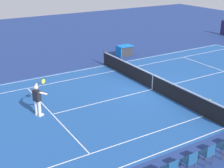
{
  "coord_description": "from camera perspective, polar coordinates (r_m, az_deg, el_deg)",
  "views": [
    {
      "loc": [
        11.18,
        13.7,
        7.22
      ],
      "look_at": [
        2.82,
        -0.06,
        0.9
      ],
      "focal_mm": 50.18,
      "sensor_mm": 36.0,
      "label": 1
    }
  ],
  "objects": [
    {
      "name": "ground_plane",
      "position": [
        19.1,
        7.34,
        -0.97
      ],
      "size": [
        60.0,
        60.0,
        0.0
      ],
      "primitive_type": "plane",
      "color": "navy"
    },
    {
      "name": "court_slab",
      "position": [
        19.1,
        7.34,
        -0.97
      ],
      "size": [
        24.2,
        11.4,
        0.0
      ],
      "primitive_type": "cube",
      "color": "#1E4C93",
      "rests_on": "ground_plane"
    },
    {
      "name": "court_line_markings",
      "position": [
        19.1,
        7.34,
        -0.96
      ],
      "size": [
        23.85,
        11.05,
        0.01
      ],
      "color": "white",
      "rests_on": "ground_plane"
    },
    {
      "name": "tennis_net",
      "position": [
        18.92,
        7.41,
        0.41
      ],
      "size": [
        0.1,
        11.7,
        1.08
      ],
      "color": "#2D2D33",
      "rests_on": "ground_plane"
    },
    {
      "name": "tennis_player_near",
      "position": [
        15.85,
        -13.43,
        -2.59
      ],
      "size": [
        0.93,
        0.93,
        1.7
      ],
      "color": "white",
      "rests_on": "ground_plane"
    },
    {
      "name": "tennis_ball",
      "position": [
        18.29,
        17.49,
        -2.76
      ],
      "size": [
        0.07,
        0.07,
        0.07
      ],
      "primitive_type": "sphere",
      "color": "#CCE01E",
      "rests_on": "ground_plane"
    },
    {
      "name": "spectator_chair_3",
      "position": [
        12.55,
        17.09,
        -11.92
      ],
      "size": [
        0.44,
        0.44,
        0.88
      ],
      "color": "#38383D",
      "rests_on": "ground_plane"
    },
    {
      "name": "spectator_chair_4",
      "position": [
        11.96,
        14.03,
        -13.37
      ],
      "size": [
        0.44,
        0.44,
        0.88
      ],
      "color": "#38383D",
      "rests_on": "ground_plane"
    },
    {
      "name": "equipment_cart_tarped",
      "position": [
        25.72,
        2.28,
        6.12
      ],
      "size": [
        1.25,
        0.84,
        0.85
      ],
      "color": "#2D2D33",
      "rests_on": "ground_plane"
    }
  ]
}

